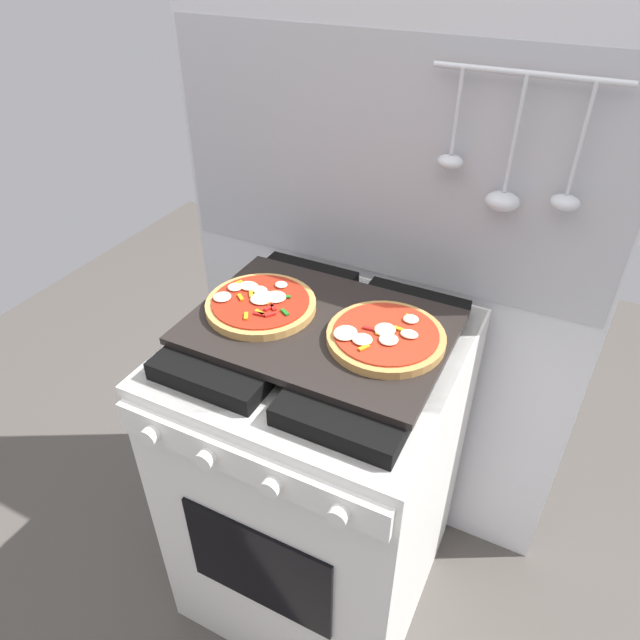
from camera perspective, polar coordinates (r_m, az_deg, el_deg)
The scene contains 6 objects.
ground_plane at distance 1.89m, azimuth 0.00°, elevation -23.41°, with size 4.00×4.00×0.00m, color #4C4742.
kitchen_backsplash at distance 1.53m, azimuth 5.70°, elevation 2.26°, with size 1.10×0.09×1.55m.
stove at distance 1.53m, azimuth -0.03°, elevation -14.72°, with size 0.60×0.64×0.90m.
baking_tray at distance 1.21m, azimuth 0.00°, elevation -0.69°, with size 0.54×0.38×0.02m, color black.
pizza_left at distance 1.25m, azimuth -5.92°, elevation 1.64°, with size 0.24×0.24×0.03m.
pizza_right at distance 1.16m, azimuth 6.48°, elevation -1.62°, with size 0.24×0.24×0.03m.
Camera 1 is at (0.44, -0.87, 1.62)m, focal length 32.29 mm.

